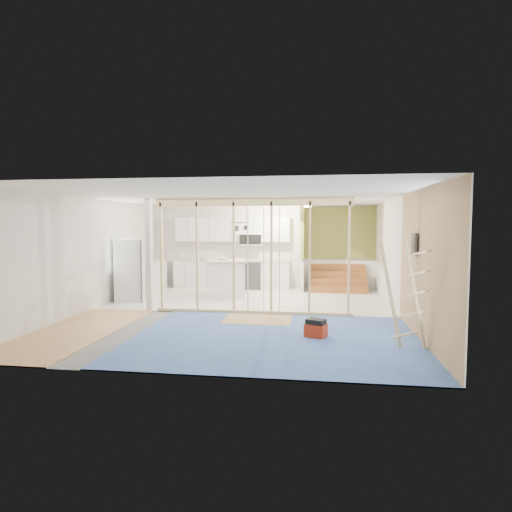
# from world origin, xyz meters

# --- Properties ---
(room) EXTENTS (7.01, 8.01, 2.61)m
(room) POSITION_xyz_m (0.00, 0.00, 1.30)
(room) COLOR slate
(room) RESTS_ON ground
(floor_overlays) EXTENTS (7.00, 8.00, 0.03)m
(floor_overlays) POSITION_xyz_m (0.07, 0.06, 0.01)
(floor_overlays) COLOR silver
(floor_overlays) RESTS_ON room
(stud_frame) EXTENTS (4.66, 0.14, 2.60)m
(stud_frame) POSITION_xyz_m (-0.22, -0.00, 1.58)
(stud_frame) COLOR beige
(stud_frame) RESTS_ON room
(base_cabinets) EXTENTS (4.45, 2.24, 0.93)m
(base_cabinets) POSITION_xyz_m (-1.61, 3.36, 0.47)
(base_cabinets) COLOR silver
(base_cabinets) RESTS_ON room
(upper_cabinets) EXTENTS (3.60, 0.41, 0.85)m
(upper_cabinets) POSITION_xyz_m (-0.84, 3.82, 1.82)
(upper_cabinets) COLOR silver
(upper_cabinets) RESTS_ON room
(green_partition) EXTENTS (2.25, 1.51, 2.60)m
(green_partition) POSITION_xyz_m (2.04, 3.66, 0.94)
(green_partition) COLOR olive
(green_partition) RESTS_ON room
(pot_rack) EXTENTS (0.52, 0.52, 0.72)m
(pot_rack) POSITION_xyz_m (-0.31, 1.89, 2.00)
(pot_rack) COLOR black
(pot_rack) RESTS_ON room
(sheathing_panel) EXTENTS (0.02, 4.00, 2.60)m
(sheathing_panel) POSITION_xyz_m (3.48, -2.00, 1.30)
(sheathing_panel) COLOR tan
(sheathing_panel) RESTS_ON room
(electrical_panel) EXTENTS (0.04, 0.30, 0.40)m
(electrical_panel) POSITION_xyz_m (3.43, -1.40, 1.65)
(electrical_panel) COLOR #37373C
(electrical_panel) RESTS_ON room
(ceiling_light) EXTENTS (0.32, 0.32, 0.08)m
(ceiling_light) POSITION_xyz_m (1.40, 3.00, 2.54)
(ceiling_light) COLOR #FFEABF
(ceiling_light) RESTS_ON room
(fridge) EXTENTS (0.89, 0.86, 1.63)m
(fridge) POSITION_xyz_m (-3.11, 1.18, 0.82)
(fridge) COLOR silver
(fridge) RESTS_ON room
(island) EXTENTS (1.29, 1.29, 1.03)m
(island) POSITION_xyz_m (-0.75, 2.17, 0.51)
(island) COLOR white
(island) RESTS_ON room
(bowl) EXTENTS (0.36, 0.36, 0.07)m
(bowl) POSITION_xyz_m (-0.88, 2.17, 1.07)
(bowl) COLOR silver
(bowl) RESTS_ON island
(soap_bottle_a) EXTENTS (0.15, 0.15, 0.32)m
(soap_bottle_a) POSITION_xyz_m (-2.50, 3.67, 1.09)
(soap_bottle_a) COLOR #B2B7C6
(soap_bottle_a) RESTS_ON base_cabinets
(soap_bottle_b) EXTENTS (0.11, 0.11, 0.19)m
(soap_bottle_b) POSITION_xyz_m (0.70, 3.82, 1.03)
(soap_bottle_b) COLOR silver
(soap_bottle_b) RESTS_ON base_cabinets
(toolbox) EXTENTS (0.43, 0.38, 0.34)m
(toolbox) POSITION_xyz_m (1.70, -1.83, 0.16)
(toolbox) COLOR #9C250E
(toolbox) RESTS_ON room
(ladder) EXTENTS (0.93, 0.13, 1.74)m
(ladder) POSITION_xyz_m (3.12, -2.36, 0.89)
(ladder) COLOR #D9BC85
(ladder) RESTS_ON room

